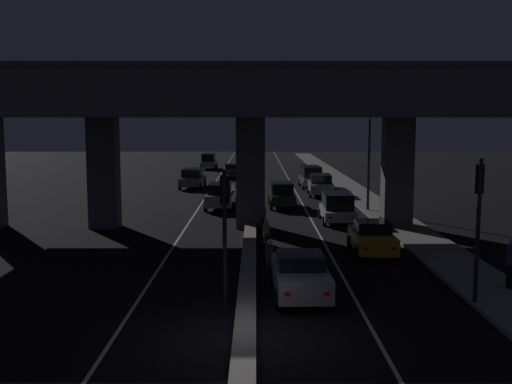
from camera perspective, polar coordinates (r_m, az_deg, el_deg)
The scene contains 23 objects.
ground_plane at distance 17.29m, azimuth -1.19°, elevation -13.75°, with size 200.00×200.00×0.00m, color black.
lane_line_left_inner at distance 51.69m, azimuth -4.60°, elevation 0.08°, with size 0.12×126.00×0.00m, color beige.
lane_line_right_inner at distance 51.65m, azimuth 3.62°, elevation 0.08°, with size 0.12×126.00×0.00m, color beige.
median_divider at distance 51.52m, azimuth -0.49°, elevation 0.29°, with size 0.62×126.00×0.38m, color gray.
sidewalk_right at distance 45.36m, azimuth 10.49°, elevation -0.87°, with size 2.58×126.00×0.15m, color gray.
elevated_overpass at distance 33.71m, azimuth -1.05°, elevation 8.61°, with size 34.31×11.03×9.33m.
traffic_light_left_of_median at distance 19.43m, azimuth -3.15°, elevation -2.01°, with size 0.30×0.49×4.52m.
traffic_light_right_of_median at distance 20.65m, azimuth 20.22°, elevation -1.23°, with size 0.30×0.49×4.88m.
street_lamp at distance 40.11m, azimuth 10.20°, elevation 5.23°, with size 2.19×0.32×8.57m.
car_silver_lead at distance 20.84m, azimuth 4.05°, elevation -7.84°, with size 2.03×4.36×1.56m.
car_taxi_yellow_second at distance 27.77m, azimuth 10.85°, elevation -4.30°, with size 1.92×3.96×1.55m.
car_white_third at distance 36.21m, azimuth 7.62°, elevation -1.39°, with size 2.10×4.25×1.77m.
car_dark_green_fourth at distance 41.92m, azimuth 2.34°, elevation -0.24°, with size 1.88×4.10×1.75m.
car_silver_fifth at distance 48.71m, azimuth 6.00°, elevation 0.71°, with size 2.09×4.33×1.74m.
car_grey_sixth at distance 54.26m, azimuth 5.10°, elevation 1.50°, with size 2.08×4.72×1.97m.
car_silver_lead_oncoming at distance 41.39m, azimuth -3.49°, elevation -0.32°, with size 2.13×4.60×1.76m.
car_grey_second_oncoming at distance 54.14m, azimuth -6.21°, elevation 1.34°, with size 2.15×4.79×1.76m.
car_dark_green_third_oncoming at distance 63.45m, azimuth -2.41°, elevation 2.02°, with size 1.93×4.12×1.47m.
car_silver_fourth_oncoming at distance 75.07m, azimuth -4.66°, elevation 2.97°, with size 1.97×4.25×1.94m.
motorcycle_blue_filtering_near at distance 23.42m, azimuth 1.14°, elevation -6.60°, with size 0.33×1.81×1.49m.
motorcycle_red_filtering_mid at distance 28.87m, azimuth 0.84°, elevation -4.11°, with size 0.34×1.97×1.38m.
motorcycle_black_filtering_far at distance 33.89m, azimuth 0.56°, elevation -2.46°, with size 0.33×1.72×1.39m.
pedestrian_on_sidewalk at distance 23.13m, azimuth 23.01°, elevation -6.25°, with size 0.37×0.37×1.80m.
Camera 1 is at (0.31, -16.18, 6.08)m, focal length 42.00 mm.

